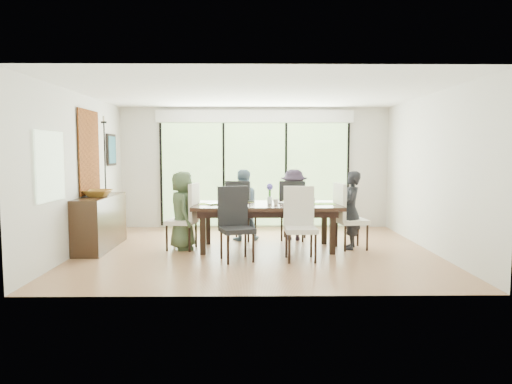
{
  "coord_description": "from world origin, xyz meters",
  "views": [
    {
      "loc": [
        -0.1,
        -7.77,
        1.7
      ],
      "look_at": [
        0.0,
        0.25,
        1.0
      ],
      "focal_mm": 32.0,
      "sensor_mm": 36.0,
      "label": 1
    }
  ],
  "objects_px": {
    "chair_right_end": "(352,216)",
    "cup_c": "(312,200)",
    "cup_b": "(276,202)",
    "vase": "(270,200)",
    "bowl": "(98,193)",
    "chair_left_end": "(181,216)",
    "cup_a": "(227,200)",
    "chair_far_right": "(294,210)",
    "laptop": "(218,204)",
    "chair_near_left": "(237,224)",
    "table_top": "(267,206)",
    "person_left_end": "(182,210)",
    "chair_far_left": "(242,210)",
    "sideboard": "(100,222)",
    "person_far_right": "(294,205)",
    "chair_near_right": "(301,224)",
    "person_right_end": "(351,210)",
    "person_far_left": "(242,205)"
  },
  "relations": [
    {
      "from": "laptop",
      "to": "cup_a",
      "type": "height_order",
      "value": "cup_a"
    },
    {
      "from": "chair_right_end",
      "to": "bowl",
      "type": "relative_size",
      "value": 2.38
    },
    {
      "from": "chair_left_end",
      "to": "chair_near_right",
      "type": "bearing_deg",
      "value": 75.68
    },
    {
      "from": "bowl",
      "to": "vase",
      "type": "bearing_deg",
      "value": 1.02
    },
    {
      "from": "chair_far_right",
      "to": "person_far_right",
      "type": "distance_m",
      "value": 0.1
    },
    {
      "from": "chair_right_end",
      "to": "chair_far_right",
      "type": "relative_size",
      "value": 1.0
    },
    {
      "from": "cup_b",
      "to": "chair_right_end",
      "type": "bearing_deg",
      "value": 4.24
    },
    {
      "from": "cup_b",
      "to": "sideboard",
      "type": "distance_m",
      "value": 3.13
    },
    {
      "from": "cup_b",
      "to": "cup_c",
      "type": "relative_size",
      "value": 0.81
    },
    {
      "from": "cup_c",
      "to": "chair_right_end",
      "type": "bearing_deg",
      "value": -8.13
    },
    {
      "from": "chair_near_left",
      "to": "cup_a",
      "type": "relative_size",
      "value": 8.87
    },
    {
      "from": "person_far_right",
      "to": "vase",
      "type": "bearing_deg",
      "value": 65.23
    },
    {
      "from": "cup_b",
      "to": "bowl",
      "type": "xyz_separation_m",
      "value": [
        -3.1,
        0.1,
        0.14
      ]
    },
    {
      "from": "chair_far_left",
      "to": "chair_near_left",
      "type": "relative_size",
      "value": 1.0
    },
    {
      "from": "chair_near_right",
      "to": "vase",
      "type": "bearing_deg",
      "value": 114.3
    },
    {
      "from": "chair_far_right",
      "to": "cup_a",
      "type": "height_order",
      "value": "chair_far_right"
    },
    {
      "from": "chair_right_end",
      "to": "cup_c",
      "type": "relative_size",
      "value": 8.87
    },
    {
      "from": "person_left_end",
      "to": "cup_c",
      "type": "relative_size",
      "value": 10.4
    },
    {
      "from": "chair_near_left",
      "to": "chair_near_right",
      "type": "bearing_deg",
      "value": -18.23
    },
    {
      "from": "table_top",
      "to": "vase",
      "type": "bearing_deg",
      "value": 45.0
    },
    {
      "from": "table_top",
      "to": "person_left_end",
      "type": "xyz_separation_m",
      "value": [
        -1.48,
        0.0,
        -0.08
      ]
    },
    {
      "from": "cup_b",
      "to": "sideboard",
      "type": "bearing_deg",
      "value": 176.37
    },
    {
      "from": "cup_c",
      "to": "sideboard",
      "type": "bearing_deg",
      "value": -179.95
    },
    {
      "from": "cup_c",
      "to": "bowl",
      "type": "relative_size",
      "value": 0.27
    },
    {
      "from": "person_right_end",
      "to": "person_far_left",
      "type": "bearing_deg",
      "value": -98.74
    },
    {
      "from": "chair_left_end",
      "to": "chair_near_right",
      "type": "xyz_separation_m",
      "value": [
        2.0,
        -0.87,
        0.0
      ]
    },
    {
      "from": "table_top",
      "to": "chair_near_left",
      "type": "xyz_separation_m",
      "value": [
        -0.5,
        -0.87,
        -0.18
      ]
    },
    {
      "from": "cup_b",
      "to": "cup_c",
      "type": "height_order",
      "value": "cup_c"
    },
    {
      "from": "person_left_end",
      "to": "laptop",
      "type": "xyz_separation_m",
      "value": [
        0.63,
        -0.1,
        0.13
      ]
    },
    {
      "from": "chair_right_end",
      "to": "person_far_right",
      "type": "relative_size",
      "value": 0.85
    },
    {
      "from": "person_far_right",
      "to": "chair_near_left",
      "type": "bearing_deg",
      "value": 66.19
    },
    {
      "from": "cup_a",
      "to": "cup_c",
      "type": "distance_m",
      "value": 1.5
    },
    {
      "from": "chair_far_right",
      "to": "cup_c",
      "type": "bearing_deg",
      "value": 120.82
    },
    {
      "from": "chair_far_right",
      "to": "chair_near_right",
      "type": "distance_m",
      "value": 1.72
    },
    {
      "from": "person_left_end",
      "to": "person_far_right",
      "type": "xyz_separation_m",
      "value": [
        2.03,
        0.83,
        0.0
      ]
    },
    {
      "from": "chair_left_end",
      "to": "cup_a",
      "type": "distance_m",
      "value": 0.86
    },
    {
      "from": "sideboard",
      "to": "bowl",
      "type": "distance_m",
      "value": 0.53
    },
    {
      "from": "laptop",
      "to": "chair_near_left",
      "type": "bearing_deg",
      "value": -101.82
    },
    {
      "from": "chair_right_end",
      "to": "bowl",
      "type": "height_order",
      "value": "chair_right_end"
    },
    {
      "from": "laptop",
      "to": "bowl",
      "type": "bearing_deg",
      "value": 141.1
    },
    {
      "from": "person_right_end",
      "to": "person_far_right",
      "type": "distance_m",
      "value": 1.25
    },
    {
      "from": "chair_left_end",
      "to": "chair_far_right",
      "type": "xyz_separation_m",
      "value": [
        2.05,
        0.85,
        0.0
      ]
    },
    {
      "from": "vase",
      "to": "laptop",
      "type": "bearing_deg",
      "value": -170.54
    },
    {
      "from": "person_far_left",
      "to": "bowl",
      "type": "height_order",
      "value": "person_far_left"
    },
    {
      "from": "person_far_right",
      "to": "vase",
      "type": "relative_size",
      "value": 10.75
    },
    {
      "from": "cup_c",
      "to": "person_right_end",
      "type": "bearing_deg",
      "value": -8.37
    },
    {
      "from": "table_top",
      "to": "bowl",
      "type": "relative_size",
      "value": 5.19
    },
    {
      "from": "chair_far_right",
      "to": "laptop",
      "type": "bearing_deg",
      "value": 46.55
    },
    {
      "from": "bowl",
      "to": "cup_c",
      "type": "bearing_deg",
      "value": 1.58
    },
    {
      "from": "chair_right_end",
      "to": "vase",
      "type": "distance_m",
      "value": 1.48
    }
  ]
}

